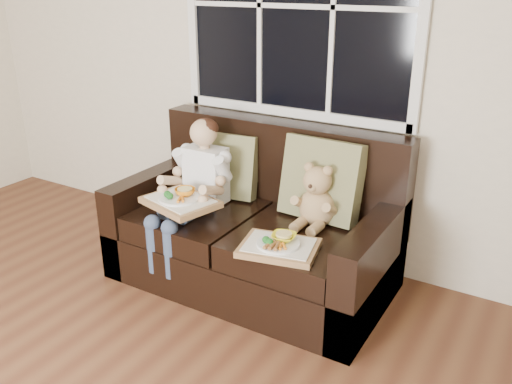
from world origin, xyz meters
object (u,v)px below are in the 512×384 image
Objects in this scene: teddy_bear at (317,200)px; tray_left at (181,200)px; child at (196,179)px; loveseat at (257,233)px; tray_right at (279,246)px.

teddy_bear reaches higher than tray_left.
teddy_bear is (0.75, 0.16, -0.04)m from child.
loveseat is 1.98× the size of child.
tray_left is 1.05× the size of tray_right.
teddy_bear is at bearing 40.96° from tray_left.
tray_right is at bearing 10.79° from tray_left.
child is 0.78m from tray_right.
teddy_bear is 0.43m from tray_right.
loveseat reaches higher than tray_left.
tray_right is at bearing -45.63° from loveseat.
tray_left is at bearing 163.44° from tray_right.
teddy_bear is at bearing 6.40° from loveseat.
child is at bearing -162.18° from loveseat.
loveseat is 0.54m from tray_right.
tray_left reaches higher than tray_right.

